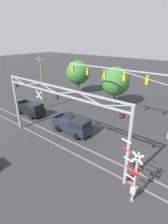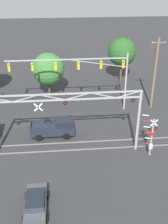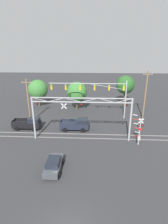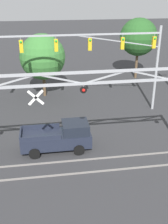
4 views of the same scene
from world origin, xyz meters
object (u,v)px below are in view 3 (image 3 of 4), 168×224
Objects in this scene: sedan_waiting at (54,164)px; background_tree_far_left_verge at (38,90)px; crossing_signal_mast at (139,132)px; pickup_truck_following at (28,123)px; traffic_signal_span at (101,91)px; background_tree_beyond_span at (77,92)px; pickup_truck_lead at (76,125)px; utility_pole_left at (28,101)px; crossing_gantry at (81,111)px; utility_pole_right at (145,95)px; background_tree_far_right_verge at (125,85)px.

sedan_waiting is 0.62× the size of background_tree_far_left_verge.
pickup_truck_following is at bearing 165.73° from crossing_signal_mast.
background_tree_beyond_span is at bearing 135.88° from traffic_signal_span.
utility_pole_left is (-9.21, 3.13, 3.31)m from pickup_truck_lead.
pickup_truck_following is (-9.70, 3.44, -3.65)m from crossing_gantry.
background_tree_beyond_span is (8.41, 7.99, -0.11)m from utility_pole_left.
crossing_signal_mast is 1.16× the size of sedan_waiting.
utility_pole_right is (3.47, 10.58, 2.93)m from crossing_signal_mast.
pickup_truck_lead is 14.97m from utility_pole_right.
pickup_truck_following is (-8.49, 0.03, -0.00)m from pickup_truck_lead.
sedan_waiting is at bearing -109.71° from crossing_gantry.
sedan_waiting is at bearing -114.91° from background_tree_far_right_verge.
traffic_signal_span is 16.64m from background_tree_far_left_verge.
utility_pole_left is at bearing -83.08° from background_tree_far_left_verge.
background_tree_beyond_span is (0.73, 22.15, 3.46)m from sedan_waiting.
background_tree_far_right_verge is at bearing 55.26° from pickup_truck_lead.
crossing_gantry is 20.21m from background_tree_far_left_verge.
crossing_gantry is at bearing -109.50° from traffic_signal_span.
pickup_truck_lead is at bearing 109.51° from crossing_gantry.
sedan_waiting is 0.56× the size of background_tree_far_right_verge.
crossing_gantry is 5.14m from pickup_truck_lead.
background_tree_far_left_verge is at bearing 110.22° from sedan_waiting.
crossing_gantry reaches higher than pickup_truck_lead.
crossing_gantry is at bearing -70.49° from pickup_truck_lead.
background_tree_far_right_verge is (20.12, 12.61, 0.81)m from utility_pole_left.
pickup_truck_lead is 0.76× the size of background_tree_beyond_span.
pickup_truck_following is 13.08m from sedan_waiting.
background_tree_far_left_verge is (-1.21, 9.99, -0.09)m from utility_pole_left.
sedan_waiting is at bearing -130.76° from utility_pole_right.
background_tree_far_right_verge reaches higher than pickup_truck_following.
crossing_gantry reaches higher than sedan_waiting.
crossing_signal_mast reaches higher than sedan_waiting.
background_tree_beyond_span is (7.69, 11.09, 3.20)m from pickup_truck_following.
traffic_signal_span reaches higher than sedan_waiting.
utility_pole_left is (-7.69, 14.16, 3.57)m from sedan_waiting.
traffic_signal_span is 1.60× the size of utility_pole_right.
traffic_signal_span is 3.17× the size of pickup_truck_following.
background_tree_far_left_verge is 21.51m from background_tree_far_right_verge.
utility_pole_right reaches higher than background_tree_far_right_verge.
pickup_truck_following is 0.51× the size of utility_pole_right.
background_tree_far_right_verge reaches higher than pickup_truck_lead.
crossing_signal_mast is 0.50× the size of utility_pole_right.
background_tree_far_left_verge is (-11.63, 16.53, -0.42)m from crossing_gantry.
crossing_gantry is at bearing -116.88° from background_tree_far_right_verge.
crossing_signal_mast is 10.76m from pickup_truck_lead.
background_tree_far_right_verge is at bearing 56.84° from traffic_signal_span.
sedan_waiting is at bearing -61.51° from utility_pole_left.
utility_pole_right is (14.67, 17.02, 4.18)m from sedan_waiting.
utility_pole_left is (-10.42, 6.54, -0.34)m from crossing_gantry.
traffic_signal_span is (-5.16, 10.55, 3.70)m from crossing_signal_mast.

